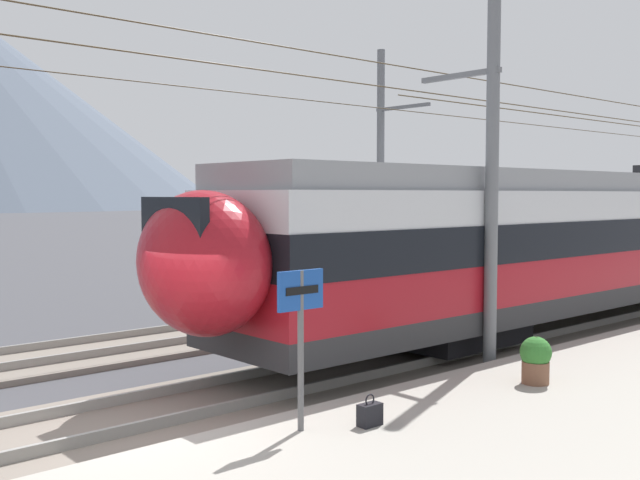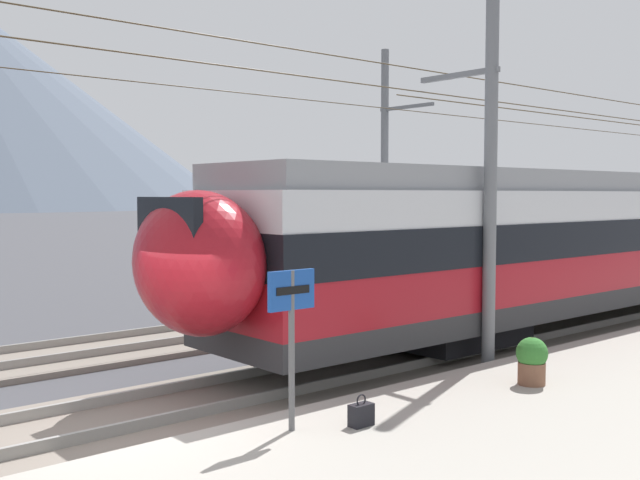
% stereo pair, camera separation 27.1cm
% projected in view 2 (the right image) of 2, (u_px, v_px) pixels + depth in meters
% --- Properties ---
extents(ground_plane, '(400.00, 400.00, 0.00)m').
position_uv_depth(ground_plane, '(129.00, 450.00, 9.70)').
color(ground_plane, '#424247').
extents(track_near, '(120.00, 3.00, 0.28)m').
position_uv_depth(track_near, '(96.00, 426.00, 10.48)').
color(track_near, slate).
rests_on(track_near, ground).
extents(train_near_platform, '(29.76, 2.87, 4.27)m').
position_uv_depth(train_near_platform, '(640.00, 234.00, 20.57)').
color(train_near_platform, '#2D2D30').
rests_on(train_near_platform, track_near).
extents(train_far_track, '(26.07, 2.89, 4.27)m').
position_uv_depth(train_far_track, '(600.00, 223.00, 28.49)').
color(train_far_track, '#2D2D30').
rests_on(train_far_track, track_far).
extents(catenary_mast_mid, '(48.59, 1.83, 7.58)m').
position_uv_depth(catenary_mast_mid, '(485.00, 161.00, 13.67)').
color(catenary_mast_mid, slate).
rests_on(catenary_mast_mid, ground).
extents(catenary_mast_far_side, '(48.59, 2.13, 7.83)m').
position_uv_depth(catenary_mast_far_side, '(388.00, 169.00, 23.27)').
color(catenary_mast_far_side, slate).
rests_on(catenary_mast_far_side, ground).
extents(platform_sign, '(0.70, 0.08, 2.04)m').
position_uv_depth(platform_sign, '(291.00, 313.00, 9.33)').
color(platform_sign, '#59595B').
rests_on(platform_sign, platform_slab).
extents(handbag_near_sign, '(0.32, 0.18, 0.42)m').
position_uv_depth(handbag_near_sign, '(361.00, 414.00, 9.59)').
color(handbag_near_sign, black).
rests_on(handbag_near_sign, platform_slab).
extents(potted_plant_platform_edge, '(0.50, 0.50, 0.75)m').
position_uv_depth(potted_plant_platform_edge, '(532.00, 359.00, 11.67)').
color(potted_plant_platform_edge, brown).
rests_on(potted_plant_platform_edge, platform_slab).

